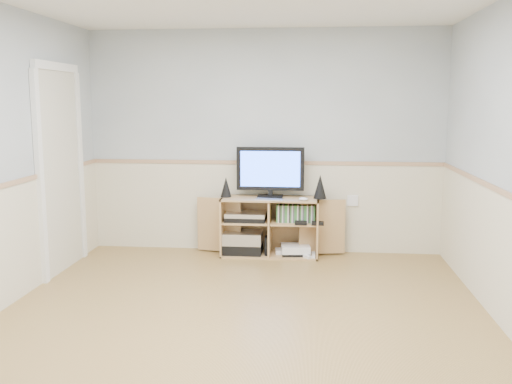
% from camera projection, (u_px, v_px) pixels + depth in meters
% --- Properties ---
extents(room, '(4.04, 4.54, 2.54)m').
position_uv_depth(room, '(234.00, 166.00, 4.35)').
color(room, tan).
rests_on(room, ground).
extents(media_cabinet, '(1.67, 0.40, 0.65)m').
position_uv_depth(media_cabinet, '(270.00, 225.00, 6.38)').
color(media_cabinet, tan).
rests_on(media_cabinet, floor).
extents(monitor, '(0.75, 0.18, 0.56)m').
position_uv_depth(monitor, '(270.00, 170.00, 6.28)').
color(monitor, black).
rests_on(monitor, media_cabinet).
extents(speaker_left, '(0.12, 0.12, 0.22)m').
position_uv_depth(speaker_left, '(226.00, 187.00, 6.34)').
color(speaker_left, black).
rests_on(speaker_left, media_cabinet).
extents(speaker_right, '(0.14, 0.14, 0.26)m').
position_uv_depth(speaker_right, '(320.00, 187.00, 6.23)').
color(speaker_right, black).
rests_on(speaker_right, media_cabinet).
extents(keyboard, '(0.31, 0.17, 0.01)m').
position_uv_depth(keyboard, '(269.00, 200.00, 6.15)').
color(keyboard, white).
rests_on(keyboard, media_cabinet).
extents(mouse, '(0.10, 0.08, 0.04)m').
position_uv_depth(mouse, '(303.00, 199.00, 6.11)').
color(mouse, white).
rests_on(mouse, media_cabinet).
extents(av_components, '(0.52, 0.33, 0.47)m').
position_uv_depth(av_components, '(244.00, 235.00, 6.38)').
color(av_components, black).
rests_on(av_components, media_cabinet).
extents(game_consoles, '(0.46, 0.30, 0.11)m').
position_uv_depth(game_consoles, '(294.00, 250.00, 6.34)').
color(game_consoles, white).
rests_on(game_consoles, media_cabinet).
extents(game_cases, '(0.42, 0.13, 0.19)m').
position_uv_depth(game_cases, '(296.00, 213.00, 6.26)').
color(game_cases, '#3F8C3F').
rests_on(game_cases, media_cabinet).
extents(wall_outlet, '(0.12, 0.03, 0.12)m').
position_uv_depth(wall_outlet, '(353.00, 201.00, 6.41)').
color(wall_outlet, white).
rests_on(wall_outlet, wall_back).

